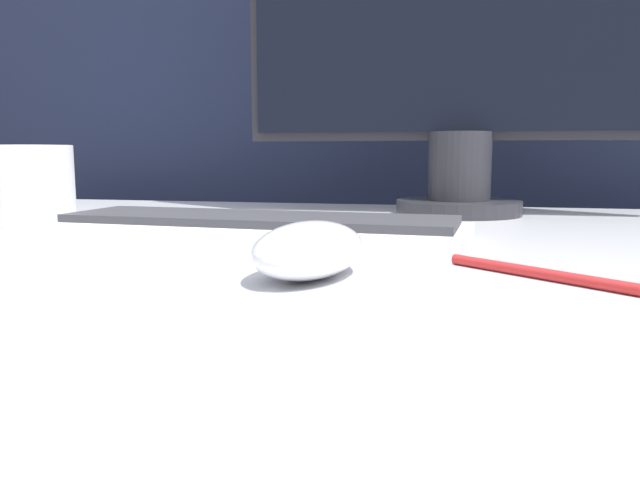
{
  "coord_description": "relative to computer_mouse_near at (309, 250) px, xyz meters",
  "views": [
    {
      "loc": [
        0.13,
        -0.57,
        0.85
      ],
      "look_at": [
        0.04,
        -0.12,
        0.79
      ],
      "focal_mm": 35.0,
      "sensor_mm": 36.0,
      "label": 1
    }
  ],
  "objects": [
    {
      "name": "partition_panel",
      "position": [
        -0.04,
        0.75,
        -0.05
      ],
      "size": [
        5.0,
        0.03,
        1.46
      ],
      "color": "black",
      "rests_on": "ground_plane"
    },
    {
      "name": "mug",
      "position": [
        -0.39,
        0.23,
        0.03
      ],
      "size": [
        0.09,
        0.09,
        0.09
      ],
      "color": "white",
      "rests_on": "desk"
    },
    {
      "name": "computer_mouse_near",
      "position": [
        0.0,
        0.0,
        0.0
      ],
      "size": [
        0.09,
        0.13,
        0.04
      ],
      "rotation": [
        0.0,
        0.0,
        -0.19
      ],
      "color": "white",
      "rests_on": "desk"
    },
    {
      "name": "pen",
      "position": [
        0.16,
        0.03,
        -0.02
      ],
      "size": [
        0.12,
        0.1,
        0.01
      ],
      "rotation": [
        0.0,
        0.0,
        -0.68
      ],
      "color": "red",
      "rests_on": "desk"
    },
    {
      "name": "keyboard",
      "position": [
        -0.1,
        0.18,
        -0.01
      ],
      "size": [
        0.43,
        0.15,
        0.02
      ],
      "rotation": [
        0.0,
        0.0,
        -0.07
      ],
      "color": "silver",
      "rests_on": "desk"
    }
  ]
}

